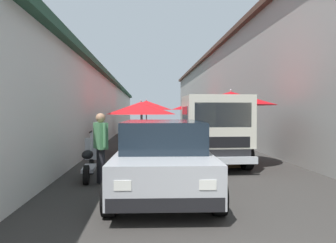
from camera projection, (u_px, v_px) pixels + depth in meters
The scene contains 12 objects.
ground at pixel (171, 145), 15.29m from camera, with size 90.00×90.00×0.00m, color #33302D.
building_left_whitewash at pixel (41, 108), 17.01m from camera, with size 49.80×7.50×3.69m.
building_right_concrete at pixel (289, 88), 17.91m from camera, with size 49.80×7.50×5.89m.
fruit_stall_far_right at pixel (231, 105), 9.72m from camera, with size 2.78×2.78×2.33m.
fruit_stall_near_left at pixel (141, 112), 12.34m from camera, with size 2.73×2.73×2.10m.
fruit_stall_far_left at pixel (190, 109), 21.60m from camera, with size 2.61×2.61×2.31m.
fruit_stall_mid_lane at pixel (143, 111), 21.12m from camera, with size 2.71×2.71×2.09m.
fruit_stall_near_right at pixel (147, 109), 16.36m from camera, with size 2.69×2.69×2.28m.
hatchback_car at pixel (163, 157), 6.32m from camera, with size 3.96×2.03×1.45m.
delivery_truck at pixel (211, 132), 9.48m from camera, with size 4.94×2.01×2.08m.
vendor_by_crates at pixel (101, 143), 7.21m from camera, with size 0.58×0.39×1.61m.
parked_scooter at pixel (89, 160), 7.72m from camera, with size 1.69×0.38×1.14m.
Camera 1 is at (-1.70, 1.20, 1.64)m, focal length 33.86 mm.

